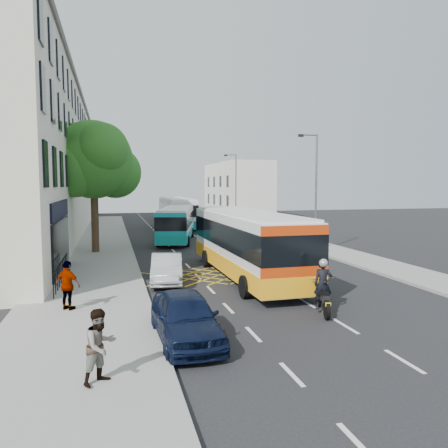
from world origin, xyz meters
TOP-DOWN VIEW (x-y plane):
  - ground at (0.00, 0.00)m, footprint 120.00×120.00m
  - pavement_left at (-8.50, 15.00)m, footprint 5.00×70.00m
  - pavement_right at (7.50, 15.00)m, footprint 3.00×70.00m
  - terrace_main at (-14.00, 24.49)m, footprint 8.30×45.00m
  - terrace_far at (-14.00, 55.00)m, footprint 8.00×20.00m
  - building_right at (11.00, 48.00)m, footprint 6.00×18.00m
  - street_tree at (-8.51, 14.97)m, footprint 6.30×5.70m
  - lamp_near at (6.20, 12.00)m, footprint 1.45×0.15m
  - lamp_far at (6.20, 32.00)m, footprint 1.45×0.15m
  - railings at (-9.70, 5.30)m, footprint 0.08×5.60m
  - bus_near at (-0.86, 5.17)m, footprint 3.07×11.86m
  - bus_mid at (-2.17, 20.37)m, footprint 4.58×10.30m
  - bus_far at (-0.50, 31.64)m, footprint 2.96×11.63m
  - motorbike at (-0.05, -1.47)m, footprint 0.87×2.21m
  - parked_car_blue at (-5.34, -3.07)m, footprint 1.89×4.41m
  - parked_car_silver at (-4.90, 5.04)m, footprint 1.94×4.23m
  - red_hatchback at (4.27, 20.33)m, footprint 2.09×4.11m
  - distant_car_grey at (-0.47, 43.84)m, footprint 2.58×4.98m
  - distant_car_dark at (5.38, 49.89)m, footprint 1.50×4.18m
  - pedestrian_near at (-7.72, -5.62)m, footprint 1.06×1.03m
  - pedestrian_far at (-8.99, 0.77)m, footprint 1.10×0.98m

SIDE VIEW (x-z plane):
  - ground at x=0.00m, z-range 0.00..0.00m
  - pavement_left at x=-8.50m, z-range 0.00..0.15m
  - pavement_right at x=7.50m, z-range 0.00..0.15m
  - red_hatchback at x=4.27m, z-range 0.00..1.14m
  - parked_car_silver at x=-4.90m, z-range 0.00..1.34m
  - distant_car_grey at x=-0.47m, z-range 0.00..1.34m
  - distant_car_dark at x=5.38m, z-range 0.00..1.37m
  - railings at x=-9.70m, z-range 0.15..1.29m
  - parked_car_blue at x=-5.34m, z-range 0.00..1.48m
  - motorbike at x=-0.05m, z-range -0.06..1.95m
  - pedestrian_near at x=-7.72m, z-range 0.15..1.87m
  - pedestrian_far at x=-8.99m, z-range 0.15..1.94m
  - bus_mid at x=-2.17m, z-range 0.07..2.89m
  - bus_far at x=-0.50m, z-range 0.09..3.35m
  - bus_near at x=-0.86m, z-range 0.09..3.41m
  - building_right at x=11.00m, z-range 0.00..8.00m
  - lamp_near at x=6.20m, z-range 0.62..8.62m
  - lamp_far at x=6.20m, z-range 0.62..8.62m
  - terrace_far at x=-14.00m, z-range 0.00..10.00m
  - street_tree at x=-8.51m, z-range 1.89..10.69m
  - terrace_main at x=-14.00m, z-range 0.01..13.51m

